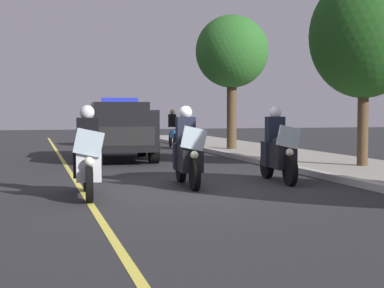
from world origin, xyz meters
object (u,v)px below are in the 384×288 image
police_motorcycle_lead_left (88,159)px  police_suv (120,128)px  tree_mid_block (364,36)px  cyclist_background (172,129)px  police_motorcycle_trailing (278,151)px  police_motorcycle_lead_right (187,153)px  tree_far_back (232,52)px

police_motorcycle_lead_left → police_suv: police_suv is taller
police_motorcycle_lead_left → tree_mid_block: bearing=112.5°
cyclist_background → tree_mid_block: tree_mid_block is taller
police_suv → cyclist_background: police_suv is taller
police_suv → police_motorcycle_trailing: bearing=20.2°
police_motorcycle_lead_right → tree_far_back: tree_far_back is taller
police_motorcycle_lead_right → police_suv: bearing=-176.9°
police_suv → tree_far_back: size_ratio=0.94×
police_motorcycle_lead_right → cyclist_background: (-12.52, 2.69, 0.14)m
cyclist_background → tree_mid_block: 11.08m
police_suv → tree_mid_block: 8.18m
police_motorcycle_lead_left → police_motorcycle_lead_right: 2.43m
police_motorcycle_lead_left → police_suv: size_ratio=0.43×
police_motorcycle_lead_right → cyclist_background: 12.81m
tree_far_back → police_motorcycle_trailing: bearing=-13.5°
police_motorcycle_lead_right → tree_mid_block: 6.72m
police_motorcycle_lead_left → tree_mid_block: tree_mid_block is taller
police_suv → tree_far_back: (-2.96, 4.94, 2.89)m
police_motorcycle_lead_left → tree_far_back: 13.39m
police_motorcycle_trailing → tree_far_back: (-9.93, 2.38, 3.25)m
cyclist_background → tree_mid_block: bearing=15.9°
cyclist_background → tree_mid_block: size_ratio=0.33×
cyclist_background → tree_far_back: size_ratio=0.33×
police_motorcycle_lead_right → tree_far_back: (-10.08, 4.55, 3.25)m
police_motorcycle_lead_left → police_motorcycle_trailing: size_ratio=1.00×
police_motorcycle_lead_left → police_suv: (-8.14, 1.81, 0.37)m
police_motorcycle_lead_left → tree_far_back: size_ratio=0.40×
police_suv → cyclist_background: size_ratio=2.85×
police_motorcycle_trailing → cyclist_background: 12.38m
police_motorcycle_lead_left → tree_far_back: (-11.10, 6.75, 3.25)m
police_motorcycle_trailing → tree_far_back: size_ratio=0.40×
police_motorcycle_lead_left → police_suv: bearing=167.5°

